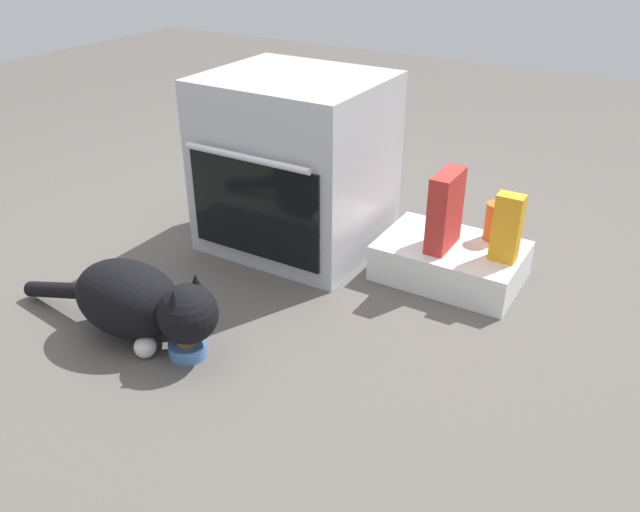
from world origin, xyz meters
name	(u,v)px	position (x,y,z in m)	size (l,w,h in m)	color
ground	(239,278)	(0.00, 0.00, 0.00)	(8.00, 8.00, 0.00)	#56514C
oven	(296,164)	(0.02, 0.36, 0.33)	(0.64, 0.60, 0.67)	#B7BABF
pantry_cabinet	(450,261)	(0.66, 0.40, 0.07)	(0.51, 0.35, 0.14)	white
food_bowl	(188,347)	(0.15, -0.45, 0.03)	(0.12, 0.12, 0.07)	#4C7AB7
cat	(139,302)	(-0.03, -0.46, 0.14)	(0.80, 0.26, 0.26)	black
sauce_jar	(496,221)	(0.78, 0.52, 0.21)	(0.08, 0.08, 0.14)	#D16023
cereal_box	(445,210)	(0.64, 0.37, 0.28)	(0.07, 0.18, 0.28)	#B72D28
juice_carton	(507,228)	(0.85, 0.39, 0.26)	(0.09, 0.06, 0.24)	orange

